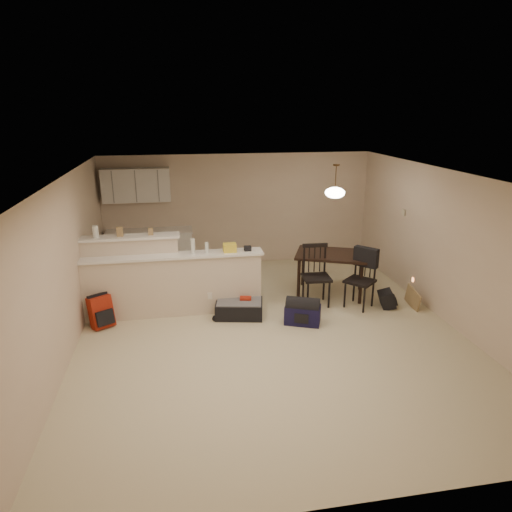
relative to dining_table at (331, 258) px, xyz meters
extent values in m
plane|color=beige|center=(-1.46, -1.30, -0.72)|extent=(7.00, 7.00, 0.00)
plane|color=white|center=(-1.46, -1.30, 1.78)|extent=(7.00, 7.00, 0.00)
cube|color=beige|center=(-1.46, 2.20, 0.53)|extent=(6.00, 0.02, 2.50)
cube|color=beige|center=(-1.46, -4.80, 0.53)|extent=(6.00, 0.02, 2.50)
cube|color=beige|center=(-4.46, -1.30, 0.53)|extent=(0.02, 7.00, 2.50)
cube|color=beige|center=(1.54, -1.30, 0.53)|extent=(0.02, 7.00, 2.50)
cube|color=beige|center=(-2.96, -0.40, -0.20)|extent=(3.00, 0.28, 1.05)
cube|color=white|center=(-2.96, -0.40, 0.35)|extent=(3.08, 0.38, 0.04)
cube|color=beige|center=(-3.66, -0.18, -0.05)|extent=(1.60, 0.24, 1.35)
cube|color=white|center=(-3.66, -0.18, 0.65)|extent=(1.68, 0.34, 0.04)
cube|color=white|center=(-3.66, 2.02, 1.18)|extent=(1.40, 0.34, 0.70)
cube|color=white|center=(-3.46, 1.89, -0.27)|extent=(1.80, 0.60, 0.90)
cube|color=beige|center=(1.52, 0.25, 0.78)|extent=(0.02, 0.12, 0.12)
cylinder|color=silver|center=(-4.20, -0.18, 0.77)|extent=(0.10, 0.10, 0.20)
cube|color=#9A7C4F|center=(-3.81, -0.18, 0.75)|extent=(0.10, 0.07, 0.16)
cube|color=#9A7C4F|center=(-3.30, -0.18, 0.73)|extent=(0.08, 0.06, 0.12)
cylinder|color=silver|center=(-2.61, -0.40, 0.50)|extent=(0.07, 0.07, 0.26)
cylinder|color=silver|center=(-2.38, -0.40, 0.46)|extent=(0.06, 0.06, 0.18)
cube|color=#9A7C4F|center=(-1.99, -0.40, 0.44)|extent=(0.22, 0.18, 0.14)
cube|color=#9A7C4F|center=(-1.67, -0.40, 0.41)|extent=(0.12, 0.10, 0.08)
cube|color=black|center=(0.00, 0.00, 0.08)|extent=(1.55, 1.31, 0.04)
cylinder|color=black|center=(-0.66, -0.11, -0.33)|extent=(0.06, 0.06, 0.78)
cylinder|color=black|center=(0.39, -0.54, -0.33)|extent=(0.06, 0.06, 0.78)
cylinder|color=black|center=(-0.39, 0.54, -0.33)|extent=(0.06, 0.06, 0.78)
cylinder|color=black|center=(0.66, 0.11, -0.33)|extent=(0.06, 0.06, 0.78)
cylinder|color=brown|center=(0.00, 0.00, 1.53)|extent=(0.02, 0.02, 0.50)
cylinder|color=brown|center=(0.00, 0.00, 1.76)|extent=(0.12, 0.12, 0.03)
ellipsoid|color=white|center=(0.00, 0.00, 1.26)|extent=(0.36, 0.36, 0.20)
cube|color=black|center=(-1.87, -0.69, -0.59)|extent=(0.88, 0.66, 0.27)
cube|color=#A02312|center=(-4.16, -0.69, -0.46)|extent=(0.41, 0.37, 0.52)
cube|color=#141137|center=(-0.87, -1.15, -0.56)|extent=(0.66, 0.51, 0.32)
cube|color=black|center=(0.81, -0.77, -0.57)|extent=(0.31, 0.38, 0.30)
cube|color=#9A7C4F|center=(1.26, -0.88, -0.54)|extent=(0.03, 0.47, 0.36)
camera|label=1|loc=(-2.84, -7.85, 2.72)|focal=32.00mm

